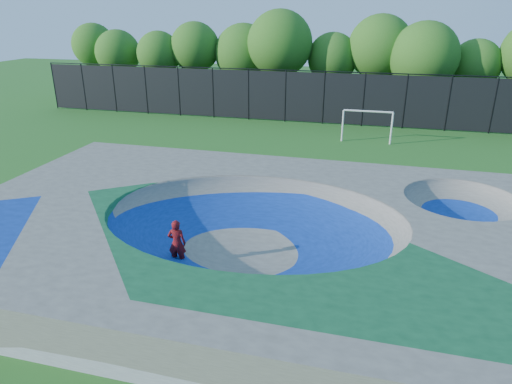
% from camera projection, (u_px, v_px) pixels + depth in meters
% --- Properties ---
extents(ground, '(120.00, 120.00, 0.00)m').
position_uv_depth(ground, '(253.00, 250.00, 16.89)').
color(ground, '#205D1A').
rests_on(ground, ground).
extents(skate_deck, '(22.00, 14.00, 1.50)m').
position_uv_depth(skate_deck, '(253.00, 232.00, 16.61)').
color(skate_deck, gray).
rests_on(skate_deck, ground).
extents(skater, '(0.67, 0.48, 1.72)m').
position_uv_depth(skater, '(177.00, 243.00, 15.60)').
color(skater, red).
rests_on(skater, ground).
extents(skateboard, '(0.81, 0.43, 0.05)m').
position_uv_depth(skateboard, '(179.00, 264.00, 15.90)').
color(skateboard, black).
rests_on(skateboard, ground).
extents(soccer_goal, '(3.29, 0.12, 2.18)m').
position_uv_depth(soccer_goal, '(367.00, 120.00, 30.11)').
color(soccer_goal, silver).
rests_on(soccer_goal, ground).
extents(fence, '(48.09, 0.09, 4.04)m').
position_uv_depth(fence, '(324.00, 97.00, 34.99)').
color(fence, black).
rests_on(fence, ground).
extents(treeline, '(51.66, 7.06, 8.45)m').
position_uv_depth(treeline, '(330.00, 52.00, 38.81)').
color(treeline, '#482F24').
rests_on(treeline, ground).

